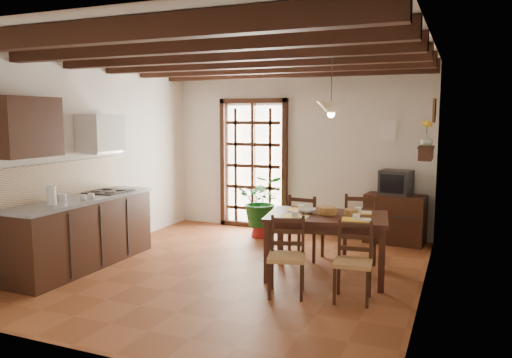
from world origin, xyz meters
The scene contains 25 objects.
ground_plane centered at (0.00, 0.00, 0.00)m, with size 5.00×5.00×0.00m, color brown.
room_shell centered at (0.00, 0.00, 1.82)m, with size 4.52×5.02×2.81m.
ceiling_beams centered at (0.00, 0.00, 2.69)m, with size 4.50×4.34×0.20m.
french_door centered at (-0.80, 2.45, 1.18)m, with size 1.26×0.11×2.32m.
kitchen_counter centered at (-1.96, -0.60, 0.47)m, with size 0.64×2.25×1.38m.
upper_cabinet centered at (-2.08, -1.30, 1.85)m, with size 0.35×0.80×0.70m, color black.
range_hood centered at (-2.05, -0.05, 1.73)m, with size 0.38×0.60×0.54m.
counter_items centered at (-1.95, -0.51, 0.96)m, with size 0.50×1.43×0.25m.
dining_table centered at (1.12, 0.22, 0.68)m, with size 1.56×1.13×0.78m.
chair_near_left centered at (0.87, -0.57, 0.27)m, with size 0.49×0.48×0.87m.
chair_near_right centered at (1.58, -0.46, 0.27)m, with size 0.43×0.41×0.85m.
chair_far_left centered at (0.65, 0.89, 0.29)m, with size 0.45×0.44×0.91m.
chair_far_right centered at (1.36, 1.00, 0.30)m, with size 0.54×0.52×0.96m.
table_setting centered at (1.12, 0.22, 0.84)m, with size 1.05×0.70×0.10m.
table_bowl centered at (0.85, 0.23, 0.81)m, with size 0.22×0.22×0.05m, color white.
sideboard centered at (1.68, 2.23, 0.39)m, with size 0.91×0.41×0.77m, color black.
crt_tv centered at (1.68, 2.22, 0.96)m, with size 0.51×0.48×0.38m.
fuse_box centered at (1.50, 2.48, 1.75)m, with size 0.25×0.03×0.32m, color white.
plant_pot centered at (-0.39, 1.83, 0.11)m, with size 0.35×0.35×0.22m, color maroon.
potted_plant centered at (-0.39, 1.83, 0.57)m, with size 1.98×1.70×2.21m, color #144C19.
wall_shelf centered at (2.14, 1.60, 1.51)m, with size 0.20×0.42×0.20m.
shelf_vase centered at (2.14, 1.60, 1.65)m, with size 0.15×0.15×0.15m, color #B2BFB2.
shelf_flowers centered at (2.14, 1.60, 1.86)m, with size 0.14×0.14×0.36m.
framed_picture centered at (2.22, 1.60, 2.05)m, with size 0.03×0.32×0.32m.
pendant_lamp centered at (1.12, 0.32, 2.08)m, with size 0.36×0.36×0.84m.
Camera 1 is at (2.61, -5.63, 1.98)m, focal length 35.00 mm.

